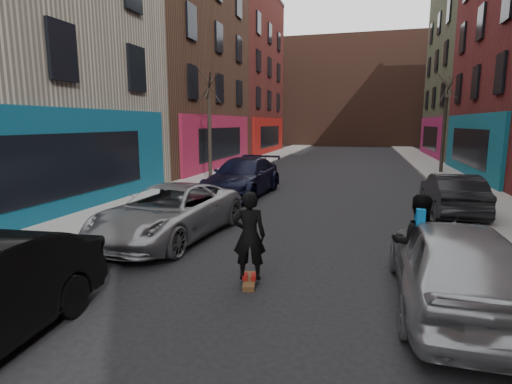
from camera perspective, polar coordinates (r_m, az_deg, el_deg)
The scene contains 13 objects.
sidewalk_left at distance 32.96m, azimuth 1.11°, elevation 4.70°, with size 2.50×84.00×0.13m, color gray.
sidewalk_right at distance 32.31m, azimuth 23.20°, elevation 3.81°, with size 2.50×84.00×0.13m, color gray.
buildings_left at distance 24.02m, azimuth -26.61°, elevation 21.44°, with size 12.00×56.00×16.50m, color #581919.
building_far at distance 58.01m, azimuth 13.79°, elevation 13.51°, with size 40.00×10.00×14.00m, color #47281E.
tree_left_far at distance 21.37m, azimuth -6.69°, elevation 10.75°, with size 2.00×2.00×6.50m, color black, non-canonical shape.
tree_right_far at distance 26.25m, azimuth 25.41°, elevation 10.03°, with size 2.00×2.00×6.80m, color black, non-canonical shape.
parked_left_far at distance 10.80m, azimuth -12.26°, elevation -2.78°, with size 2.33×5.04×1.40m, color #919399.
parked_left_end at distance 16.87m, azimuth -1.90°, elevation 2.19°, with size 2.17×5.34×1.55m, color black.
parked_right_far at distance 7.33m, azimuth 26.48°, elevation -9.10°, with size 1.82×4.51×1.54m, color #9C9FA4.
parked_right_end at distance 14.81m, azimuth 26.21°, elevation -0.26°, with size 1.44×4.14×1.36m, color black.
skateboard at distance 7.78m, azimuth -0.94°, elevation -12.61°, with size 0.22×0.80×0.10m, color brown.
skateboarder at distance 7.48m, azimuth -0.96°, elevation -6.26°, with size 0.62×0.40×1.69m, color black.
pedestrian at distance 7.69m, azimuth 21.98°, elevation -6.84°, with size 0.88×0.69×1.80m.
Camera 1 is at (1.70, -1.85, 3.02)m, focal length 28.00 mm.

